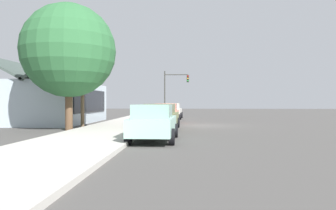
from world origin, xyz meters
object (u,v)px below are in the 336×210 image
Objects in this scene: car_ivory at (172,111)px; traffic_light_main at (174,86)px; car_coral at (167,113)px; car_seafoam at (154,122)px; utility_pole_wooden at (82,69)px; shade_tree at (69,51)px; car_olive at (161,116)px; fire_hydrant_red at (148,117)px.

traffic_light_main is (3.70, -0.10, 2.67)m from car_ivory.
car_coral is 0.91× the size of traffic_light_main.
car_ivory is (18.55, -0.01, 0.00)m from car_seafoam.
car_ivory is 12.86m from utility_pole_wooden.
car_ivory is 0.65× the size of shade_tree.
fire_hydrant_red is (5.13, 1.42, -0.32)m from car_olive.
shade_tree is at bearing 49.87° from car_seafoam.
car_coral is 1.73m from fire_hydrant_red.
car_olive and car_ivory have the same top height.
car_olive is 1.03× the size of car_coral.
utility_pole_wooden is (-4.57, 5.40, 3.11)m from car_coral.
car_coral is 10.65m from traffic_light_main.
traffic_light_main is at bearing -18.08° from shade_tree.
car_seafoam is 0.92× the size of car_olive.
car_olive is 0.94× the size of traffic_light_main.
fire_hydrant_red is at bearing 171.62° from traffic_light_main.
fire_hydrant_red is at bearing 9.22° from car_seafoam.
car_seafoam is at bearing -143.04° from utility_pole_wooden.
traffic_light_main is 0.69× the size of utility_pole_wooden.
traffic_light_main is at bearing -20.83° from utility_pole_wooden.
car_olive is at bearing -79.84° from shade_tree.
car_coral is at bearing 1.89° from car_seafoam.
shade_tree is 1.01× the size of utility_pole_wooden.
car_seafoam is at bearing -178.72° from car_coral.
car_seafoam is 22.41m from traffic_light_main.
car_ivory is 0.66× the size of utility_pole_wooden.
shade_tree is (-0.97, 5.43, 3.93)m from car_olive.
shade_tree is (4.89, 5.56, 3.93)m from car_seafoam.
utility_pole_wooden is (1.51, 5.42, 3.11)m from car_olive.
car_olive is 6.43m from utility_pole_wooden.
car_ivory is 7.72m from fire_hydrant_red.
car_ivory is at bearing 1.99° from car_olive.
car_coral is 0.63× the size of utility_pole_wooden.
car_ivory is at bearing 178.38° from traffic_light_main.
utility_pole_wooden is 10.56× the size of fire_hydrant_red.
utility_pole_wooden is (2.49, -0.01, -0.82)m from shade_tree.
shade_tree reaches higher than traffic_light_main.
shade_tree is at bearing 102.77° from car_olive.
utility_pole_wooden reaches higher than fire_hydrant_red.
shade_tree is at bearing 161.92° from traffic_light_main.
traffic_light_main reaches higher than car_seafoam.
car_ivory is (6.60, -0.15, 0.00)m from car_coral.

